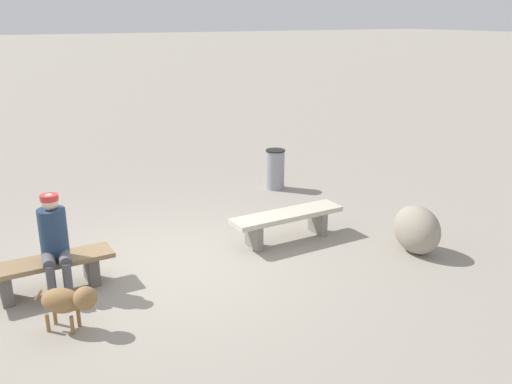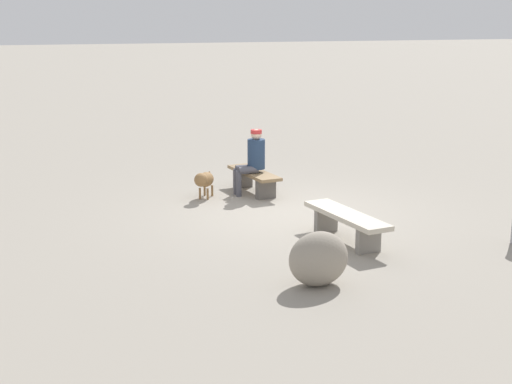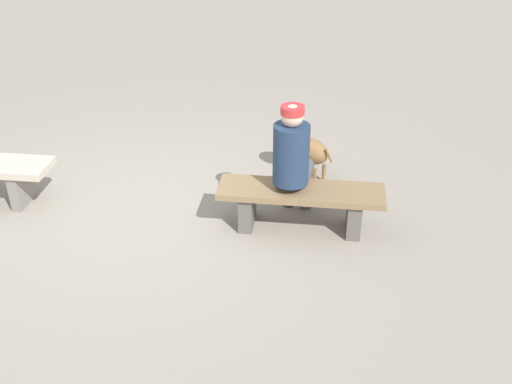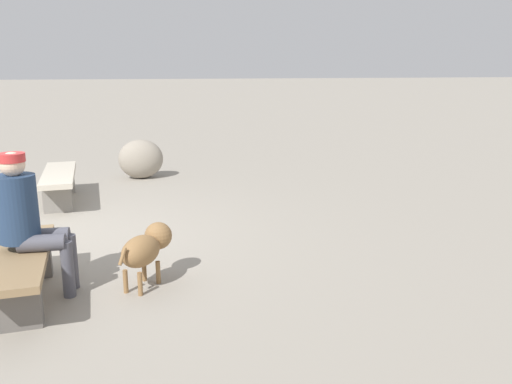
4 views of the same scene
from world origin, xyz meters
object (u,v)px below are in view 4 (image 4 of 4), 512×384
at_px(bench_left, 59,180).
at_px(seated_person, 27,214).
at_px(boulder, 141,159).
at_px(bench_right, 22,267).
at_px(dog, 147,247).

relative_size(bench_left, seated_person, 1.43).
xyz_separation_m(bench_left, seated_person, (3.50, 0.05, 0.41)).
height_order(bench_left, boulder, boulder).
height_order(bench_right, dog, dog).
distance_m(bench_left, dog, 3.70).
relative_size(bench_right, dog, 2.58).
height_order(bench_left, dog, dog).
relative_size(bench_left, dog, 2.94).
relative_size(dog, boulder, 0.78).
distance_m(bench_right, seated_person, 0.47).
xyz_separation_m(bench_right, dog, (-0.05, 1.09, 0.07)).
bearing_deg(dog, seated_person, 125.55).
xyz_separation_m(dog, boulder, (-5.01, 0.26, -0.01)).
distance_m(dog, boulder, 5.02).
height_order(seated_person, boulder, seated_person).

